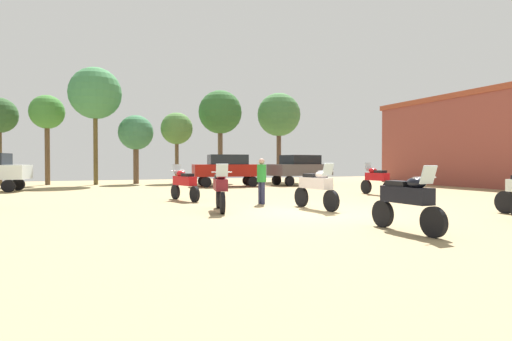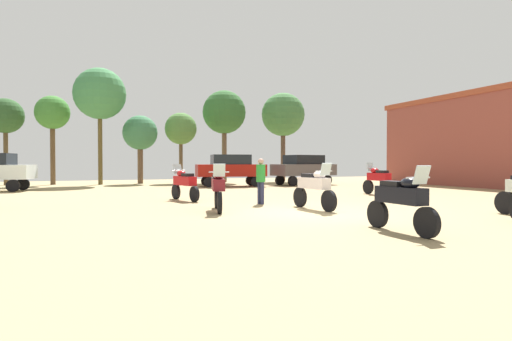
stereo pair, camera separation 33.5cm
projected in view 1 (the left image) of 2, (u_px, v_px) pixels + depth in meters
ground_plane at (309, 213)px, 12.81m from camera, size 44.00×52.00×0.02m
motorcycle_1 at (377, 179)px, 19.63m from camera, size 0.62×2.19×1.51m
motorcycle_5 at (316, 186)px, 13.62m from camera, size 0.62×2.29×1.51m
motorcycle_7 at (407, 199)px, 9.16m from camera, size 0.62×2.16×1.47m
motorcycle_9 at (220, 188)px, 13.12m from camera, size 0.73×2.15×1.49m
motorcycle_10 at (184, 183)px, 16.69m from camera, size 0.81×2.17×1.45m
car_1 at (300, 167)px, 28.18m from camera, size 4.56×2.56×2.00m
car_2 at (228, 168)px, 26.34m from camera, size 4.49×2.32×2.00m
person_1 at (262, 178)px, 15.30m from camera, size 0.42×0.42×1.67m
tree_2 at (95, 94)px, 28.23m from camera, size 3.47×3.47×7.92m
tree_3 at (279, 115)px, 33.66m from camera, size 3.46×3.46×7.08m
tree_4 at (177, 129)px, 30.64m from camera, size 2.33×2.33×5.16m
tree_5 at (47, 113)px, 28.01m from camera, size 2.25×2.25×6.02m
tree_6 at (220, 113)px, 32.04m from camera, size 3.31×3.31×7.02m
tree_8 at (136, 133)px, 29.65m from camera, size 2.45×2.45×4.86m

